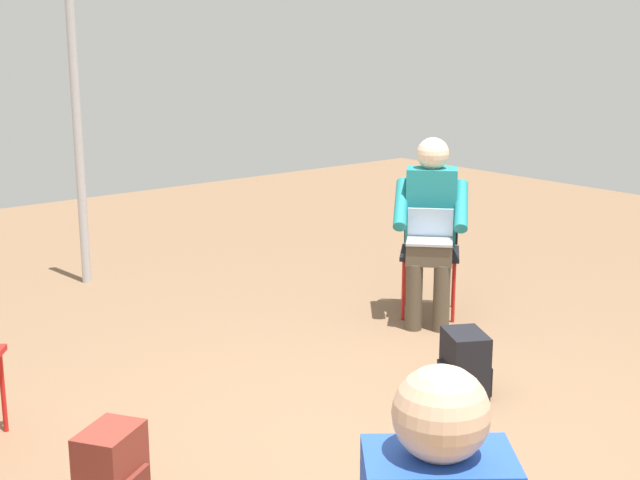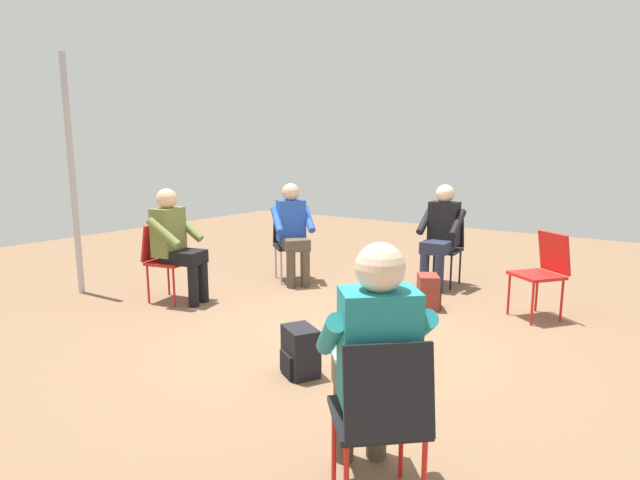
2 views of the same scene
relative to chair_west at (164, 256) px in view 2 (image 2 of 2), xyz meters
name	(u,v)px [view 2 (image 2 of 2)]	position (x,y,z in m)	size (l,w,h in m)	color
ground_plane	(333,333)	(2.10, 0.20, -0.50)	(14.00, 14.00, 0.00)	brown
chair_west	(164,256)	(0.00, 0.00, 0.00)	(0.52, 0.48, 0.85)	red
chair_northwest	(290,241)	(0.54, 1.53, 0.00)	(0.58, 0.58, 0.85)	black
chair_north	(445,245)	(2.25, 2.45, 0.00)	(0.41, 0.45, 0.85)	black
chair_northeast	(543,269)	(3.52, 1.75, 0.00)	(0.58, 0.58, 0.85)	red
chair_southeast	(381,413)	(3.54, -1.59, 0.00)	(0.58, 0.59, 0.85)	black
person_with_laptop	(373,355)	(3.42, -1.46, 0.20)	(0.63, 0.64, 1.24)	#4C4233
person_in_olive	(176,239)	(0.16, 0.04, 0.20)	(0.58, 0.57, 1.24)	black
person_in_blue	(293,228)	(0.67, 1.43, 0.20)	(0.63, 0.63, 1.24)	#4C4233
person_in_black	(441,230)	(2.26, 2.28, 0.20)	(0.50, 0.53, 1.24)	#23283D
backpack_near_laptop_user	(428,294)	(2.50, 1.39, -0.34)	(0.32, 0.34, 0.36)	maroon
backpack_by_empty_chair	(300,354)	(2.37, -0.64, -0.34)	(0.34, 0.31, 0.36)	black
tent_pole_near	(72,177)	(-1.05, -0.38, 0.85)	(0.07, 0.07, 2.69)	#B2B2B7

